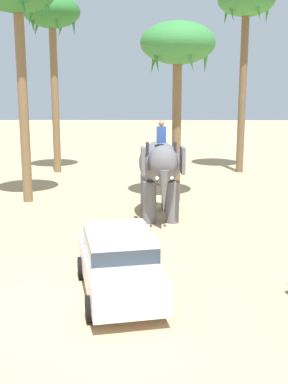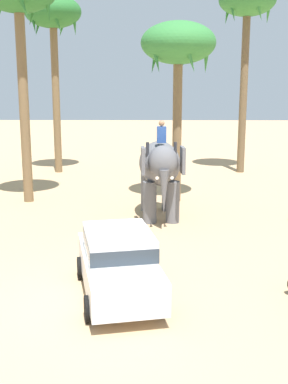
% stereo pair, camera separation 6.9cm
% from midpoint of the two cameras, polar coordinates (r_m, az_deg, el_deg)
% --- Properties ---
extents(ground_plane, '(120.00, 120.00, 0.00)m').
position_cam_midpoint_polar(ground_plane, '(12.45, -5.06, -12.32)').
color(ground_plane, tan).
extents(car_sedan_foreground, '(2.52, 4.36, 1.70)m').
position_cam_midpoint_polar(car_sedan_foreground, '(12.30, -3.07, -7.92)').
color(car_sedan_foreground, white).
rests_on(car_sedan_foreground, ground).
extents(elephant_with_mahout, '(1.79, 3.92, 3.88)m').
position_cam_midpoint_polar(elephant_with_mahout, '(19.11, 1.73, 2.78)').
color(elephant_with_mahout, slate).
rests_on(elephant_with_mahout, ground).
extents(palm_tree_behind_elephant, '(3.20, 3.20, 10.67)m').
position_cam_midpoint_polar(palm_tree_behind_elephant, '(29.96, 11.67, 20.13)').
color(palm_tree_behind_elephant, brown).
rests_on(palm_tree_behind_elephant, ground).
extents(palm_tree_near_hut, '(3.20, 3.20, 9.86)m').
position_cam_midpoint_polar(palm_tree_near_hut, '(22.48, -14.50, 20.76)').
color(palm_tree_near_hut, brown).
rests_on(palm_tree_near_hut, ground).
extents(palm_tree_far_back, '(3.20, 3.20, 7.79)m').
position_cam_midpoint_polar(palm_tree_far_back, '(21.82, 3.83, 16.31)').
color(palm_tree_far_back, brown).
rests_on(palm_tree_far_back, ground).
extents(palm_tree_leaning_seaward, '(3.20, 3.20, 10.04)m').
position_cam_midpoint_polar(palm_tree_leaning_seaward, '(29.77, -10.67, 19.12)').
color(palm_tree_leaning_seaward, brown).
rests_on(palm_tree_leaning_seaward, ground).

